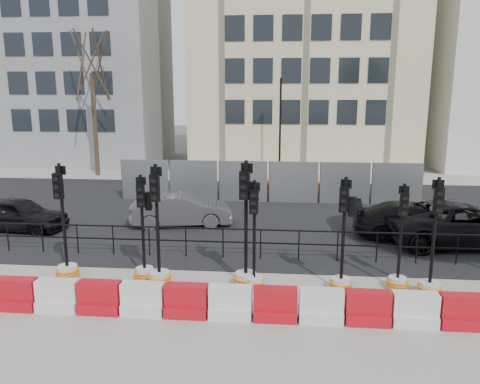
# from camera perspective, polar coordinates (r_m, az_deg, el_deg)

# --- Properties ---
(ground) EXTENTS (120.00, 120.00, 0.00)m
(ground) POSITION_cam_1_polar(r_m,az_deg,el_deg) (13.93, 2.29, -9.92)
(ground) COLOR #51514C
(ground) RESTS_ON ground
(sidewalk_near) EXTENTS (40.00, 6.00, 0.02)m
(sidewalk_near) POSITION_cam_1_polar(r_m,az_deg,el_deg) (11.20, 1.50, -15.64)
(sidewalk_near) COLOR gray
(sidewalk_near) RESTS_ON ground
(road) EXTENTS (40.00, 14.00, 0.03)m
(road) POSITION_cam_1_polar(r_m,az_deg,el_deg) (20.57, 3.25, -2.54)
(road) COLOR black
(road) RESTS_ON ground
(sidewalk_far) EXTENTS (40.00, 4.00, 0.02)m
(sidewalk_far) POSITION_cam_1_polar(r_m,az_deg,el_deg) (29.36, 3.83, 1.91)
(sidewalk_far) COLOR gray
(sidewalk_far) RESTS_ON ground
(building_grey) EXTENTS (11.00, 9.06, 14.00)m
(building_grey) POSITION_cam_1_polar(r_m,az_deg,el_deg) (37.84, -18.20, 14.28)
(building_grey) COLOR gray
(building_grey) RESTS_ON ground
(building_cream) EXTENTS (15.00, 10.06, 18.00)m
(building_cream) POSITION_cam_1_polar(r_m,az_deg,el_deg) (35.10, 7.73, 18.24)
(building_cream) COLOR beige
(building_cream) RESTS_ON ground
(kerb_railing) EXTENTS (18.00, 0.04, 1.00)m
(kerb_railing) POSITION_cam_1_polar(r_m,az_deg,el_deg) (14.82, 2.54, -5.71)
(kerb_railing) COLOR black
(kerb_railing) RESTS_ON ground
(heras_fencing) EXTENTS (14.33, 1.72, 2.00)m
(heras_fencing) POSITION_cam_1_polar(r_m,az_deg,el_deg) (23.08, 2.28, 0.88)
(heras_fencing) COLOR gray
(heras_fencing) RESTS_ON ground
(lamp_post_far) EXTENTS (0.12, 0.56, 6.00)m
(lamp_post_far) POSITION_cam_1_polar(r_m,az_deg,el_deg) (27.94, 4.91, 8.01)
(lamp_post_far) COLOR black
(lamp_post_far) RESTS_ON ground
(tree_bare_far) EXTENTS (2.00, 2.00, 9.00)m
(tree_bare_far) POSITION_cam_1_polar(r_m,az_deg,el_deg) (30.70, -17.69, 14.28)
(tree_bare_far) COLOR #473828
(tree_bare_far) RESTS_ON ground
(barrier_row) EXTENTS (12.55, 0.50, 0.80)m
(barrier_row) POSITION_cam_1_polar(r_m,az_deg,el_deg) (11.22, 1.58, -13.56)
(barrier_row) COLOR red
(barrier_row) RESTS_ON ground
(traffic_signal_a) EXTENTS (0.66, 0.66, 3.33)m
(traffic_signal_a) POSITION_cam_1_polar(r_m,az_deg,el_deg) (14.17, -20.44, -7.34)
(traffic_signal_a) COLOR silver
(traffic_signal_a) RESTS_ON ground
(traffic_signal_b) EXTENTS (0.60, 0.60, 3.03)m
(traffic_signal_b) POSITION_cam_1_polar(r_m,az_deg,el_deg) (13.47, -11.59, -7.65)
(traffic_signal_b) COLOR silver
(traffic_signal_b) RESTS_ON ground
(traffic_signal_c) EXTENTS (0.67, 0.67, 3.39)m
(traffic_signal_c) POSITION_cam_1_polar(r_m,az_deg,el_deg) (13.04, -9.88, -8.38)
(traffic_signal_c) COLOR silver
(traffic_signal_c) RESTS_ON ground
(traffic_signal_d) EXTENTS (0.69, 0.69, 3.50)m
(traffic_signal_d) POSITION_cam_1_polar(r_m,az_deg,el_deg) (12.69, 0.75, -8.12)
(traffic_signal_d) COLOR silver
(traffic_signal_d) RESTS_ON ground
(traffic_signal_e) EXTENTS (0.59, 0.59, 3.01)m
(traffic_signal_e) POSITION_cam_1_polar(r_m,az_deg,el_deg) (12.63, 1.71, -9.25)
(traffic_signal_e) COLOR silver
(traffic_signal_e) RESTS_ON ground
(traffic_signal_f) EXTENTS (0.61, 0.61, 3.11)m
(traffic_signal_f) POSITION_cam_1_polar(r_m,az_deg,el_deg) (12.76, 12.34, -8.74)
(traffic_signal_f) COLOR silver
(traffic_signal_f) RESTS_ON ground
(traffic_signal_g) EXTENTS (0.58, 0.58, 2.92)m
(traffic_signal_g) POSITION_cam_1_polar(r_m,az_deg,el_deg) (13.33, 18.75, -8.85)
(traffic_signal_g) COLOR silver
(traffic_signal_g) RESTS_ON ground
(traffic_signal_h) EXTENTS (0.62, 0.62, 3.16)m
(traffic_signal_h) POSITION_cam_1_polar(r_m,az_deg,el_deg) (13.21, 22.24, -9.08)
(traffic_signal_h) COLOR silver
(traffic_signal_h) RESTS_ON ground
(car_a) EXTENTS (2.22, 4.05, 1.28)m
(car_a) POSITION_cam_1_polar(r_m,az_deg,el_deg) (19.79, -25.45, -2.45)
(car_a) COLOR black
(car_a) RESTS_ON ground
(car_b) EXTENTS (2.85, 4.47, 1.30)m
(car_b) POSITION_cam_1_polar(r_m,az_deg,el_deg) (18.64, -7.15, -2.15)
(car_b) COLOR #454549
(car_b) RESTS_ON ground
(car_c) EXTENTS (2.78, 4.90, 1.31)m
(car_c) POSITION_cam_1_polar(r_m,az_deg,el_deg) (17.97, 20.82, -3.40)
(car_c) COLOR black
(car_c) RESTS_ON ground
(car_d) EXTENTS (3.59, 5.94, 1.51)m
(car_d) POSITION_cam_1_polar(r_m,az_deg,el_deg) (17.96, 25.64, -3.50)
(car_d) COLOR black
(car_d) RESTS_ON ground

